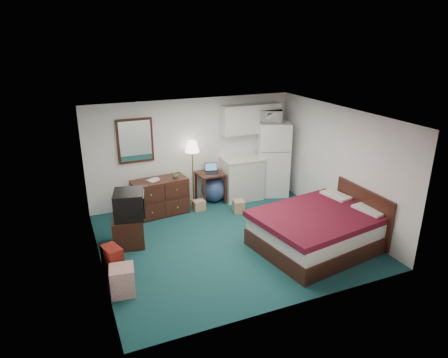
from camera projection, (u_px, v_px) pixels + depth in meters
name	position (u px, v px, depth m)	size (l,w,h in m)	color
floor	(230.00, 240.00, 8.02)	(5.00, 4.50, 0.01)	#113438
ceiling	(231.00, 116.00, 7.16)	(5.00, 4.50, 0.01)	silver
walls	(231.00, 181.00, 7.59)	(5.01, 4.51, 2.50)	silver
mirror	(135.00, 141.00, 8.87)	(0.80, 0.06, 1.00)	white
upper_cabinets	(251.00, 119.00, 9.67)	(1.50, 0.35, 0.70)	silver
headboard	(362.00, 212.00, 7.93)	(0.06, 1.56, 1.00)	black
dresser	(160.00, 197.00, 9.02)	(1.22, 0.56, 0.83)	black
floor_lamp	(193.00, 173.00, 9.49)	(0.34, 0.34, 1.56)	gold
desk	(210.00, 188.00, 9.67)	(0.60, 0.60, 0.76)	black
exercise_ball	(214.00, 189.00, 9.75)	(0.61, 0.61, 0.61)	navy
kitchen_counter	(241.00, 178.00, 9.91)	(0.93, 0.71, 1.01)	silver
fridge	(273.00, 158.00, 10.05)	(0.77, 0.77, 1.86)	white
bed	(318.00, 231.00, 7.61)	(2.22, 1.73, 0.71)	#410F1D
tv_stand	(128.00, 231.00, 7.75)	(0.58, 0.63, 0.58)	black
suitcase	(113.00, 264.00, 6.62)	(0.24, 0.38, 0.62)	maroon
retail_box	(123.00, 281.00, 6.29)	(0.38, 0.38, 0.47)	white
file_bin	(142.00, 213.00, 8.85)	(0.43, 0.32, 0.30)	slate
cardboard_box_a	(199.00, 205.00, 9.33)	(0.27, 0.23, 0.23)	#A37355
cardboard_box_b	(239.00, 206.00, 9.21)	(0.24, 0.28, 0.28)	#A37355
laptop	(212.00, 169.00, 9.50)	(0.30, 0.25, 0.21)	black
crt_tv	(129.00, 204.00, 7.58)	(0.57, 0.61, 0.52)	black
microwave	(271.00, 115.00, 9.67)	(0.54, 0.30, 0.37)	white
book_a	(148.00, 177.00, 8.70)	(0.17, 0.02, 0.23)	#A37355
book_b	(152.00, 176.00, 8.81)	(0.16, 0.02, 0.21)	#A37355
mug	(175.00, 175.00, 8.97)	(0.13, 0.10, 0.13)	#457F42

